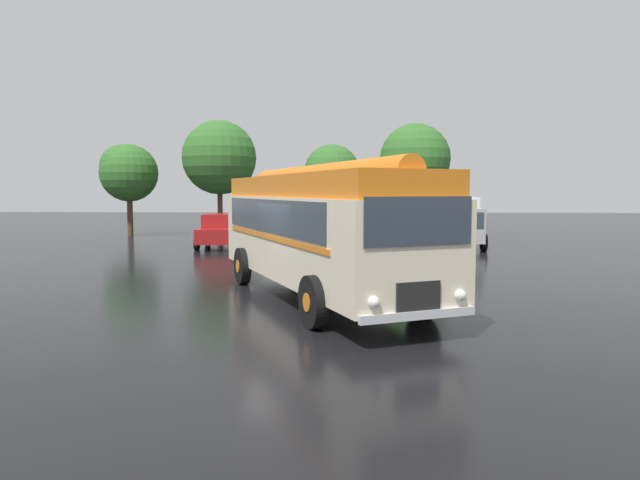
{
  "coord_description": "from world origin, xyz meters",
  "views": [
    {
      "loc": [
        1.29,
        -14.13,
        2.81
      ],
      "look_at": [
        0.55,
        2.18,
        1.4
      ],
      "focal_mm": 32.0,
      "sensor_mm": 36.0,
      "label": 1
    }
  ],
  "objects_px": {
    "car_near_left": "(220,231)",
    "vintage_bus": "(318,226)",
    "box_van": "(455,220)",
    "car_far_right": "(389,230)",
    "car_mid_right": "(342,230)",
    "car_mid_left": "(282,230)"
  },
  "relations": [
    {
      "from": "car_mid_left",
      "to": "box_van",
      "type": "height_order",
      "value": "box_van"
    },
    {
      "from": "car_far_right",
      "to": "car_mid_left",
      "type": "bearing_deg",
      "value": -179.2
    },
    {
      "from": "car_mid_left",
      "to": "vintage_bus",
      "type": "bearing_deg",
      "value": -79.84
    },
    {
      "from": "car_near_left",
      "to": "vintage_bus",
      "type": "bearing_deg",
      "value": -67.31
    },
    {
      "from": "vintage_bus",
      "to": "car_near_left",
      "type": "relative_size",
      "value": 2.39
    },
    {
      "from": "vintage_bus",
      "to": "car_mid_left",
      "type": "relative_size",
      "value": 2.32
    },
    {
      "from": "car_mid_left",
      "to": "car_mid_right",
      "type": "xyz_separation_m",
      "value": [
        3.03,
        -0.12,
        0.0
      ]
    },
    {
      "from": "car_near_left",
      "to": "car_mid_right",
      "type": "xyz_separation_m",
      "value": [
        6.06,
        0.5,
        0.0
      ]
    },
    {
      "from": "vintage_bus",
      "to": "car_mid_left",
      "type": "bearing_deg",
      "value": 100.16
    },
    {
      "from": "car_mid_right",
      "to": "car_near_left",
      "type": "bearing_deg",
      "value": -175.29
    },
    {
      "from": "car_near_left",
      "to": "box_van",
      "type": "xyz_separation_m",
      "value": [
        11.75,
        1.11,
        0.52
      ]
    },
    {
      "from": "car_near_left",
      "to": "car_far_right",
      "type": "distance_m",
      "value": 8.42
    },
    {
      "from": "vintage_bus",
      "to": "box_van",
      "type": "distance_m",
      "value": 15.56
    },
    {
      "from": "car_mid_left",
      "to": "car_mid_right",
      "type": "bearing_deg",
      "value": -2.25
    },
    {
      "from": "car_near_left",
      "to": "car_far_right",
      "type": "relative_size",
      "value": 0.97
    },
    {
      "from": "vintage_bus",
      "to": "car_mid_right",
      "type": "distance_m",
      "value": 13.69
    },
    {
      "from": "car_far_right",
      "to": "box_van",
      "type": "height_order",
      "value": "box_van"
    },
    {
      "from": "box_van",
      "to": "car_mid_right",
      "type": "bearing_deg",
      "value": -173.92
    },
    {
      "from": "car_mid_right",
      "to": "car_far_right",
      "type": "bearing_deg",
      "value": 4.75
    },
    {
      "from": "vintage_bus",
      "to": "car_near_left",
      "type": "xyz_separation_m",
      "value": [
        -5.49,
        13.13,
        -1.05
      ]
    },
    {
      "from": "car_near_left",
      "to": "car_far_right",
      "type": "xyz_separation_m",
      "value": [
        8.39,
        0.69,
        0.0
      ]
    },
    {
      "from": "car_far_right",
      "to": "car_near_left",
      "type": "bearing_deg",
      "value": -175.28
    }
  ]
}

